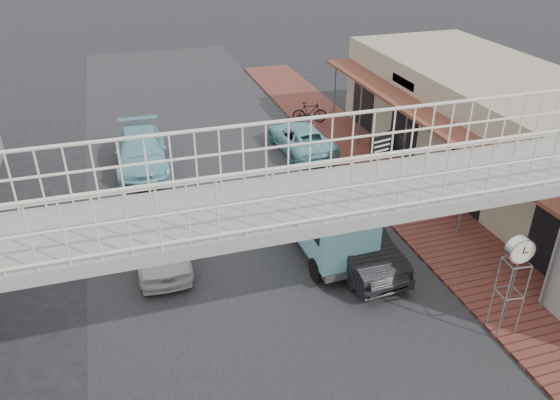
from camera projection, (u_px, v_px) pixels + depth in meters
ground at (268, 291)px, 15.71m from camera, size 120.00×120.00×0.00m
road_strip at (268, 291)px, 15.71m from camera, size 10.00×60.00×0.01m
sidewalk at (416, 207)px, 19.89m from camera, size 3.00×40.00×0.10m
shophouse_row at (513, 134)px, 20.95m from camera, size 7.20×18.00×4.00m
footbridge at (323, 285)px, 10.83m from camera, size 16.40×2.40×6.34m
white_hatchback at (160, 242)px, 16.74m from camera, size 1.68×4.00×1.35m
dark_sedan at (351, 239)px, 16.74m from camera, size 2.02×4.72×1.51m
angkot_curb at (301, 138)px, 24.25m from camera, size 2.24×4.42×1.20m
angkot_far at (141, 151)px, 22.66m from camera, size 2.24×5.09×1.45m
angkot_van at (325, 217)px, 16.90m from camera, size 2.03×4.16×2.01m
motorcycle_near at (387, 201)px, 19.38m from camera, size 1.66×1.12×0.83m
motorcycle_far at (310, 112)px, 27.13m from camera, size 1.81×0.97×1.04m
street_clock at (519, 254)px, 13.09m from camera, size 0.70×0.59×2.80m
arrow_sign at (397, 143)px, 19.26m from camera, size 1.67×1.10×2.78m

